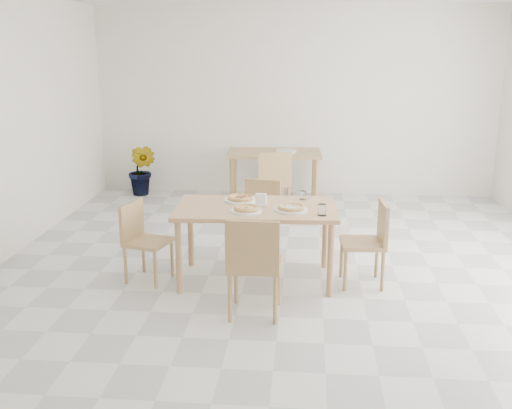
# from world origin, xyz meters

# --- Properties ---
(main_table) EXTENTS (1.57, 0.93, 0.75)m
(main_table) POSITION_xyz_m (-0.27, -0.06, 0.67)
(main_table) COLOR tan
(main_table) RESTS_ON ground
(chair_south) EXTENTS (0.45, 0.45, 0.89)m
(chair_south) POSITION_xyz_m (-0.21, -0.90, 0.52)
(chair_south) COLOR tan
(chair_south) RESTS_ON ground
(chair_north) EXTENTS (0.46, 0.46, 0.82)m
(chair_north) POSITION_xyz_m (-0.29, 0.70, 0.47)
(chair_north) COLOR tan
(chair_north) RESTS_ON ground
(chair_west) EXTENTS (0.47, 0.47, 0.78)m
(chair_west) POSITION_xyz_m (-1.39, -0.14, 0.45)
(chair_west) COLOR tan
(chair_west) RESTS_ON ground
(chair_east) EXTENTS (0.43, 0.43, 0.82)m
(chair_east) POSITION_xyz_m (0.83, -0.07, 0.48)
(chair_east) COLOR tan
(chair_east) RESTS_ON ground
(plate_margherita) EXTENTS (0.29, 0.29, 0.02)m
(plate_margherita) POSITION_xyz_m (-0.34, -0.25, 0.76)
(plate_margherita) COLOR white
(plate_margherita) RESTS_ON main_table
(plate_mushroom) EXTENTS (0.32, 0.32, 0.02)m
(plate_mushroom) POSITION_xyz_m (0.07, -0.17, 0.76)
(plate_mushroom) COLOR white
(plate_mushroom) RESTS_ON main_table
(plate_pepperoni) EXTENTS (0.33, 0.33, 0.02)m
(plate_pepperoni) POSITION_xyz_m (-0.44, 0.14, 0.76)
(plate_pepperoni) COLOR white
(plate_pepperoni) RESTS_ON main_table
(pizza_margherita) EXTENTS (0.31, 0.31, 0.03)m
(pizza_margherita) POSITION_xyz_m (-0.34, -0.25, 0.78)
(pizza_margherita) COLOR #EEC070
(pizza_margherita) RESTS_ON plate_margherita
(pizza_mushroom) EXTENTS (0.32, 0.32, 0.03)m
(pizza_mushroom) POSITION_xyz_m (0.07, -0.17, 0.78)
(pizza_mushroom) COLOR #EEC070
(pizza_mushroom) RESTS_ON plate_mushroom
(pizza_pepperoni) EXTENTS (0.26, 0.26, 0.03)m
(pizza_pepperoni) POSITION_xyz_m (-0.44, 0.14, 0.78)
(pizza_pepperoni) COLOR #EEC070
(pizza_pepperoni) RESTS_ON plate_pepperoni
(tumbler_a) EXTENTS (0.08, 0.08, 0.10)m
(tumbler_a) POSITION_xyz_m (0.35, -0.31, 0.80)
(tumbler_a) COLOR white
(tumbler_a) RESTS_ON main_table
(tumbler_b) EXTENTS (0.06, 0.06, 0.09)m
(tumbler_b) POSITION_xyz_m (0.17, 0.25, 0.79)
(tumbler_b) COLOR white
(tumbler_b) RESTS_ON main_table
(napkin_holder) EXTENTS (0.11, 0.06, 0.13)m
(napkin_holder) POSITION_xyz_m (-0.22, -0.05, 0.81)
(napkin_holder) COLOR silver
(napkin_holder) RESTS_ON main_table
(fork_a) EXTENTS (0.08, 0.19, 0.01)m
(fork_a) POSITION_xyz_m (0.24, 0.28, 0.75)
(fork_a) COLOR silver
(fork_a) RESTS_ON main_table
(fork_b) EXTENTS (0.05, 0.19, 0.01)m
(fork_b) POSITION_xyz_m (-0.17, 0.20, 0.75)
(fork_b) COLOR silver
(fork_b) RESTS_ON main_table
(second_table) EXTENTS (1.36, 0.82, 0.75)m
(second_table) POSITION_xyz_m (-0.27, 2.90, 0.65)
(second_table) COLOR tan
(second_table) RESTS_ON ground
(chair_back_s) EXTENTS (0.54, 0.54, 0.90)m
(chair_back_s) POSITION_xyz_m (-0.24, 2.15, 0.52)
(chair_back_s) COLOR tan
(chair_back_s) RESTS_ON ground
(chair_back_n) EXTENTS (0.47, 0.47, 0.81)m
(chair_back_n) POSITION_xyz_m (-0.27, 3.66, 0.47)
(chair_back_n) COLOR tan
(chair_back_n) RESTS_ON ground
(plate_empty) EXTENTS (0.30, 0.30, 0.02)m
(plate_empty) POSITION_xyz_m (-0.09, 2.92, 0.76)
(plate_empty) COLOR white
(plate_empty) RESTS_ON second_table
(potted_plant) EXTENTS (0.51, 0.46, 0.78)m
(potted_plant) POSITION_xyz_m (-2.29, 3.15, 0.39)
(potted_plant) COLOR #1F661E
(potted_plant) RESTS_ON ground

